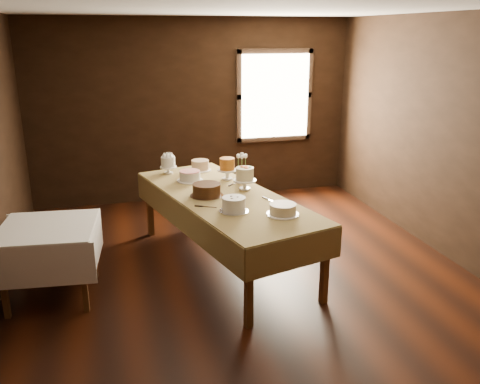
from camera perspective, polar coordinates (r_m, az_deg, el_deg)
name	(u,v)px	position (r m, az deg, el deg)	size (l,w,h in m)	color
floor	(245,281)	(5.55, 0.54, -10.01)	(5.00, 6.00, 0.01)	black
ceiling	(246,6)	(4.91, 0.63, 20.28)	(5.00, 6.00, 0.01)	beige
wall_back	(194,111)	(7.93, -5.23, 9.10)	(5.00, 0.02, 2.80)	black
wall_front	(420,306)	(2.47, 19.76, -12.03)	(5.00, 0.02, 2.80)	black
wall_right	(460,142)	(6.19, 23.62, 5.23)	(0.02, 6.00, 2.80)	black
window	(275,96)	(8.16, 3.99, 10.79)	(1.10, 0.05, 1.30)	#FFEABF
display_table	(224,200)	(5.63, -1.80, -0.95)	(1.73, 2.90, 0.84)	#4C3019
side_table	(48,235)	(5.31, -20.94, -4.55)	(0.99, 0.99, 0.76)	#4C3019
cake_meringue	(168,166)	(6.50, -8.13, 2.99)	(0.21, 0.21, 0.23)	white
cake_speckled	(200,166)	(6.61, -4.53, 3.00)	(0.32, 0.32, 0.14)	white
cake_lattice	(190,177)	(6.15, -5.69, 1.76)	(0.34, 0.34, 0.12)	white
cake_caramel	(227,170)	(6.17, -1.46, 2.51)	(0.25, 0.25, 0.28)	white
cake_chocolate	(207,190)	(5.55, -3.80, 0.19)	(0.38, 0.38, 0.14)	silver
cake_flowers	(245,180)	(5.77, 0.54, 1.41)	(0.27, 0.27, 0.27)	white
cake_swirl	(234,205)	(5.07, -0.70, -1.47)	(0.33, 0.33, 0.15)	silver
cake_cream	(283,210)	(5.01, 4.87, -2.01)	(0.33, 0.33, 0.11)	white
cake_server_a	(238,202)	(5.37, -0.28, -1.13)	(0.24, 0.03, 0.01)	silver
cake_server_b	(272,201)	(5.41, 3.68, -1.03)	(0.24, 0.03, 0.01)	silver
cake_server_c	(208,187)	(5.89, -3.65, 0.56)	(0.24, 0.03, 0.01)	silver
cake_server_d	(236,183)	(6.05, -0.49, 1.07)	(0.24, 0.03, 0.01)	silver
cake_server_e	(210,207)	(5.22, -3.41, -1.72)	(0.24, 0.03, 0.01)	silver
flower_vase	(242,176)	(6.06, 0.21, 1.77)	(0.14, 0.14, 0.15)	#2D2823
flower_bouquet	(242,161)	(6.01, 0.21, 3.54)	(0.14, 0.14, 0.20)	white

